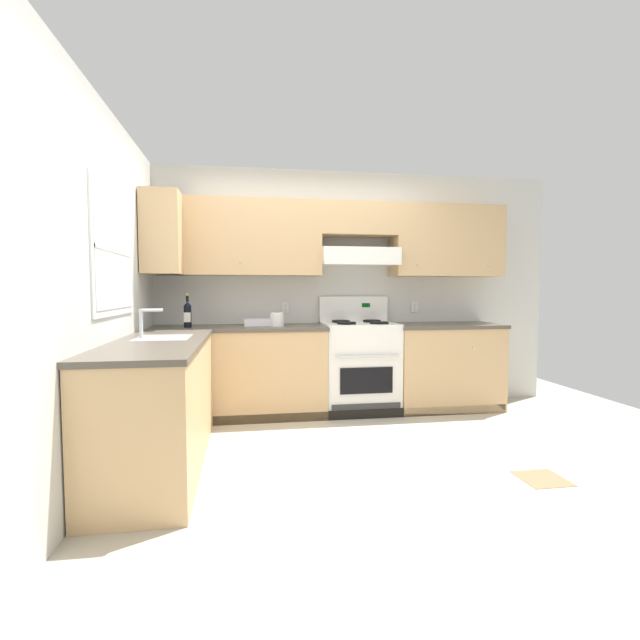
% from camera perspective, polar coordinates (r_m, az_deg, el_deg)
% --- Properties ---
extents(ground_plane, '(7.04, 7.04, 0.00)m').
position_cam_1_polar(ground_plane, '(3.72, 1.12, -16.29)').
color(ground_plane, '#B2AA99').
extents(floor_accent_tile, '(0.30, 0.30, 0.01)m').
position_cam_1_polar(floor_accent_tile, '(3.63, 25.62, -17.11)').
color(floor_accent_tile, olive).
rests_on(floor_accent_tile, ground_plane).
extents(wall_back, '(4.68, 0.57, 2.55)m').
position_cam_1_polar(wall_back, '(5.08, 2.62, 6.05)').
color(wall_back, silver).
rests_on(wall_back, ground_plane).
extents(wall_left, '(0.47, 4.00, 2.55)m').
position_cam_1_polar(wall_left, '(3.79, -23.98, 4.47)').
color(wall_left, silver).
rests_on(wall_left, ground_plane).
extents(counter_back_run, '(3.60, 0.65, 0.91)m').
position_cam_1_polar(counter_back_run, '(4.82, 0.64, -6.09)').
color(counter_back_run, tan).
rests_on(counter_back_run, ground_plane).
extents(counter_left_run, '(0.63, 1.91, 1.13)m').
position_cam_1_polar(counter_left_run, '(3.59, -19.09, -9.58)').
color(counter_left_run, tan).
rests_on(counter_left_run, ground_plane).
extents(stove, '(0.76, 0.62, 1.20)m').
position_cam_1_polar(stove, '(4.90, 4.84, -5.62)').
color(stove, white).
rests_on(stove, ground_plane).
extents(wine_bottle, '(0.07, 0.07, 0.33)m').
position_cam_1_polar(wine_bottle, '(4.64, -15.93, 0.73)').
color(wine_bottle, black).
rests_on(wine_bottle, counter_back_run).
extents(bowl, '(0.34, 0.24, 0.06)m').
position_cam_1_polar(bowl, '(4.78, -7.26, -0.41)').
color(bowl, silver).
rests_on(bowl, counter_back_run).
extents(paper_towel_roll, '(0.14, 0.14, 0.14)m').
position_cam_1_polar(paper_towel_roll, '(4.65, -5.32, 0.07)').
color(paper_towel_roll, white).
rests_on(paper_towel_roll, counter_back_run).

